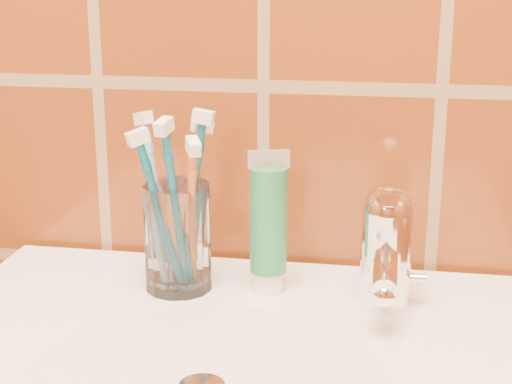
# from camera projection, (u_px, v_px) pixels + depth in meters

# --- Properties ---
(glass_tumbler) EXTENTS (0.08, 0.08, 0.11)m
(glass_tumbler) POSITION_uv_depth(u_px,v_px,m) (178.00, 237.00, 0.78)
(glass_tumbler) COLOR white
(glass_tumbler) RESTS_ON pedestal_sink
(toothpaste_tube) EXTENTS (0.04, 0.04, 0.14)m
(toothpaste_tube) POSITION_uv_depth(u_px,v_px,m) (268.00, 226.00, 0.77)
(toothpaste_tube) COLOR white
(toothpaste_tube) RESTS_ON pedestal_sink
(faucet) EXTENTS (0.05, 0.11, 0.12)m
(faucet) POSITION_uv_depth(u_px,v_px,m) (386.00, 244.00, 0.73)
(faucet) COLOR white
(faucet) RESTS_ON pedestal_sink
(toothbrush_0) EXTENTS (0.09, 0.09, 0.18)m
(toothbrush_0) POSITION_uv_depth(u_px,v_px,m) (189.00, 204.00, 0.79)
(toothbrush_0) COLOR #B0252A
(toothbrush_0) RESTS_ON glass_tumbler
(toothbrush_1) EXTENTS (0.11, 0.10, 0.19)m
(toothbrush_1) POSITION_uv_depth(u_px,v_px,m) (158.00, 202.00, 0.78)
(toothbrush_1) COLOR #75A5D1
(toothbrush_1) RESTS_ON glass_tumbler
(toothbrush_2) EXTENTS (0.06, 0.05, 0.19)m
(toothbrush_2) POSITION_uv_depth(u_px,v_px,m) (192.00, 201.00, 0.77)
(toothbrush_2) COLOR #0C4F6C
(toothbrush_2) RESTS_ON glass_tumbler
(toothbrush_3) EXTENTS (0.11, 0.10, 0.18)m
(toothbrush_3) POSITION_uv_depth(u_px,v_px,m) (161.00, 214.00, 0.75)
(toothbrush_3) COLOR #0D576E
(toothbrush_3) RESTS_ON glass_tumbler
(toothbrush_4) EXTENTS (0.08, 0.11, 0.18)m
(toothbrush_4) POSITION_uv_depth(u_px,v_px,m) (190.00, 217.00, 0.76)
(toothbrush_4) COLOR #C35222
(toothbrush_4) RESTS_ON glass_tumbler
(toothbrush_5) EXTENTS (0.05, 0.10, 0.20)m
(toothbrush_5) POSITION_uv_depth(u_px,v_px,m) (176.00, 209.00, 0.75)
(toothbrush_5) COLOR #0D5C74
(toothbrush_5) RESTS_ON glass_tumbler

